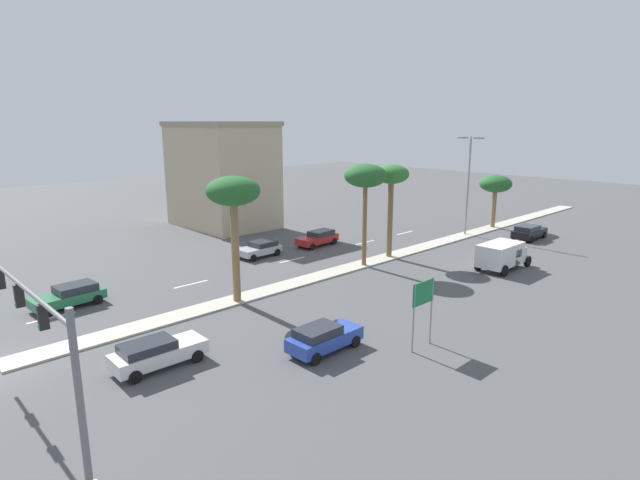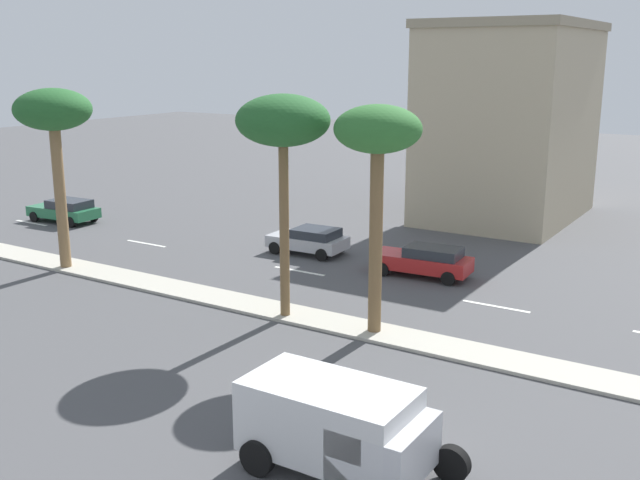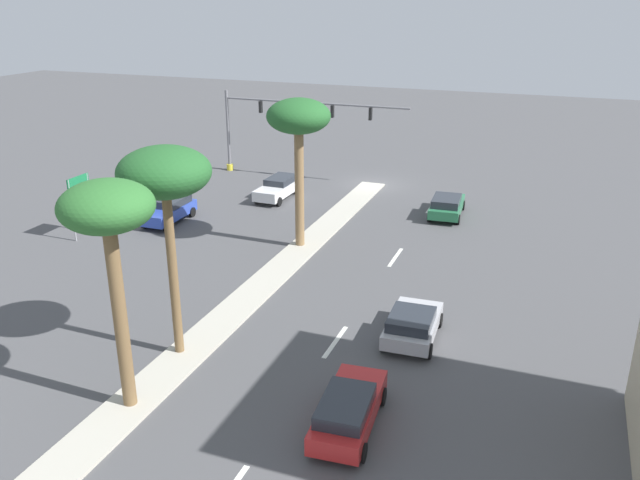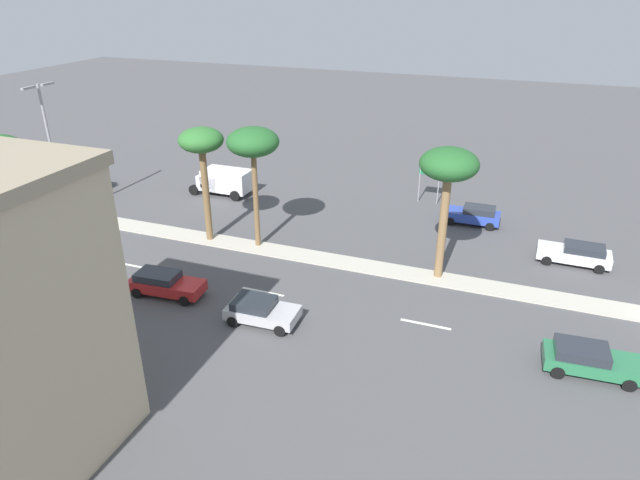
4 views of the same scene
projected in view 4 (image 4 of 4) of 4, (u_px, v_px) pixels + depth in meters
name	position (u px, v px, depth m)	size (l,w,h in m)	color
ground_plane	(247.00, 246.00, 39.58)	(160.00, 160.00, 0.00)	#4C4C4F
median_curb	(155.00, 230.00, 42.05)	(1.80, 70.51, 0.12)	#B7B2A3
lane_stripe_inboard	(619.00, 363.00, 27.64)	(0.20, 2.80, 0.01)	silver
lane_stripe_rear	(426.00, 324.00, 30.72)	(0.20, 2.80, 0.01)	silver
lane_stripe_trailing	(263.00, 292.00, 33.90)	(0.20, 2.80, 0.01)	silver
lane_stripe_far	(133.00, 266.00, 36.96)	(0.20, 2.80, 0.01)	silver
lane_stripe_outboard	(55.00, 250.00, 39.07)	(0.20, 2.80, 0.01)	silver
directional_road_sign	(430.00, 172.00, 46.08)	(0.10, 1.78, 3.73)	gray
palm_tree_left	(449.00, 169.00, 32.44)	(3.48, 3.48, 8.35)	olive
palm_tree_front	(253.00, 144.00, 36.44)	(3.48, 3.48, 8.43)	brown
palm_tree_right	(201.00, 145.00, 37.51)	(3.06, 3.06, 8.16)	brown
street_lamp_mid	(50.00, 142.00, 41.95)	(2.90, 0.24, 10.25)	gray
sedan_green_leading	(589.00, 359.00, 26.71)	(2.24, 4.53, 1.41)	#287047
sedan_blue_right	(473.00, 215.00, 42.83)	(1.88, 4.23, 1.48)	#2D47AD
sedan_black_center	(84.00, 181.00, 49.90)	(2.08, 4.52, 1.48)	black
sedan_red_mid	(165.00, 283.00, 33.29)	(2.13, 4.62, 1.44)	red
sedan_silver_front	(261.00, 310.00, 30.67)	(2.21, 4.03, 1.36)	#B2B2B7
sedan_white_near	(576.00, 254.00, 36.84)	(1.97, 4.60, 1.45)	silver
box_truck	(223.00, 180.00, 48.60)	(2.51, 5.26, 2.24)	silver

